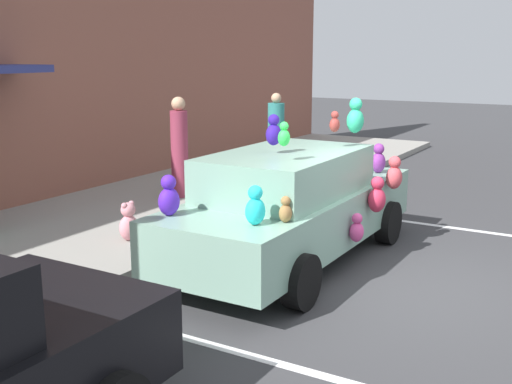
% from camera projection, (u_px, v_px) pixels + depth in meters
% --- Properties ---
extents(ground_plane, '(60.00, 60.00, 0.00)m').
position_uv_depth(ground_plane, '(403.00, 289.00, 7.67)').
color(ground_plane, '#38383A').
extents(sidewalk, '(24.00, 4.00, 0.15)m').
position_uv_depth(sidewalk, '(99.00, 226.00, 10.14)').
color(sidewalk, gray).
rests_on(sidewalk, ground).
extents(parking_stripe_front, '(0.12, 3.60, 0.01)m').
position_uv_depth(parking_stripe_front, '(402.00, 221.00, 10.75)').
color(parking_stripe_front, silver).
rests_on(parking_stripe_front, ground).
extents(parking_stripe_rear, '(0.12, 3.60, 0.01)m').
position_uv_depth(parking_stripe_rear, '(223.00, 348.00, 6.12)').
color(parking_stripe_rear, silver).
rests_on(parking_stripe_rear, ground).
extents(plush_covered_car, '(4.68, 2.02, 2.20)m').
position_uv_depth(plush_covered_car, '(293.00, 204.00, 8.49)').
color(plush_covered_car, '#80AB97').
rests_on(plush_covered_car, ground).
extents(teddy_bear_on_sidewalk, '(0.30, 0.25, 0.57)m').
position_uv_depth(teddy_bear_on_sidewalk, '(129.00, 222.00, 9.08)').
color(teddy_bear_on_sidewalk, pink).
rests_on(teddy_bear_on_sidewalk, sidewalk).
extents(pedestrian_near_shopfront, '(0.36, 0.36, 1.81)m').
position_uv_depth(pedestrian_near_shopfront, '(276.00, 138.00, 13.64)').
color(pedestrian_near_shopfront, teal).
rests_on(pedestrian_near_shopfront, sidewalk).
extents(pedestrian_walking_past, '(0.32, 0.32, 1.87)m').
position_uv_depth(pedestrian_walking_past, '(179.00, 150.00, 11.74)').
color(pedestrian_walking_past, '#92334A').
rests_on(pedestrian_walking_past, sidewalk).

